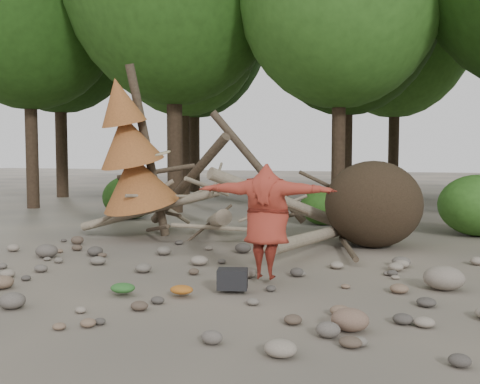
% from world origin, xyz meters
% --- Properties ---
extents(ground, '(120.00, 120.00, 0.00)m').
position_xyz_m(ground, '(0.00, 0.00, 0.00)').
color(ground, '#514C44').
rests_on(ground, ground).
extents(deadfall_pile, '(8.55, 5.24, 3.30)m').
position_xyz_m(deadfall_pile, '(2.02, 4.24, 0.95)').
color(deadfall_pile, '#332619').
rests_on(deadfall_pile, ground).
extents(dead_conifer, '(2.06, 2.16, 4.35)m').
position_xyz_m(dead_conifer, '(-3.12, 3.37, 2.11)').
color(dead_conifer, '#4C3F30').
rests_on(dead_conifer, ground).
extents(bush_left, '(1.80, 1.80, 1.44)m').
position_xyz_m(bush_left, '(-5.50, 7.20, 0.72)').
color(bush_left, '#214A13').
rests_on(bush_left, ground).
extents(bush_mid, '(1.40, 1.40, 1.12)m').
position_xyz_m(bush_mid, '(0.80, 7.80, 0.56)').
color(bush_mid, '#2C5D1B').
rests_on(bush_mid, ground).
extents(bush_right, '(2.00, 2.00, 1.60)m').
position_xyz_m(bush_right, '(5.00, 7.00, 0.80)').
color(bush_right, '#376F22').
rests_on(bush_right, ground).
extents(frisbee_thrower, '(3.29, 0.66, 2.13)m').
position_xyz_m(frisbee_thrower, '(1.29, 0.23, 1.03)').
color(frisbee_thrower, maroon).
rests_on(frisbee_thrower, ground).
extents(backpack, '(0.52, 0.42, 0.31)m').
position_xyz_m(backpack, '(0.99, -0.55, 0.15)').
color(backpack, black).
rests_on(backpack, ground).
extents(cloth_green, '(0.38, 0.32, 0.14)m').
position_xyz_m(cloth_green, '(-0.49, -1.28, 0.07)').
color(cloth_green, '#2A6026').
rests_on(cloth_green, ground).
extents(cloth_orange, '(0.35, 0.29, 0.13)m').
position_xyz_m(cloth_orange, '(0.37, -1.06, 0.06)').
color(cloth_orange, '#A2591B').
rests_on(cloth_orange, ground).
extents(boulder_front_right, '(0.46, 0.41, 0.27)m').
position_xyz_m(boulder_front_right, '(2.94, -1.75, 0.14)').
color(boulder_front_right, brown).
rests_on(boulder_front_right, ground).
extents(boulder_mid_right, '(0.63, 0.57, 0.38)m').
position_xyz_m(boulder_mid_right, '(4.05, 0.72, 0.19)').
color(boulder_mid_right, gray).
rests_on(boulder_mid_right, ground).
extents(boulder_mid_left, '(0.47, 0.42, 0.28)m').
position_xyz_m(boulder_mid_left, '(-3.59, 0.78, 0.14)').
color(boulder_mid_left, '#5C544D').
rests_on(boulder_mid_left, ground).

